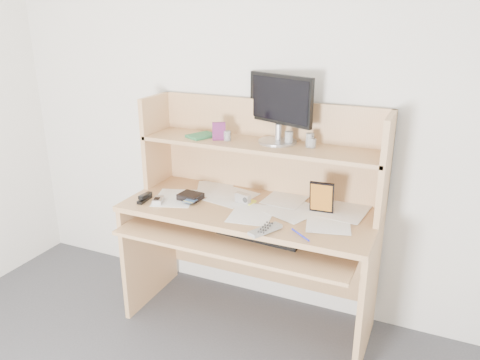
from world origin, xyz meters
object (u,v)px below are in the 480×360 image
at_px(tv_remote, 265,230).
at_px(keyboard, 261,234).
at_px(desk, 255,211).
at_px(game_case, 322,197).
at_px(monitor, 280,107).

bearing_deg(tv_remote, keyboard, 144.93).
distance_m(desk, keyboard, 0.23).
xyz_separation_m(tv_remote, game_case, (0.19, 0.33, 0.08)).
xyz_separation_m(game_case, monitor, (-0.30, 0.15, 0.43)).
xyz_separation_m(tv_remote, monitor, (-0.11, 0.48, 0.51)).
height_order(keyboard, game_case, game_case).
height_order(desk, game_case, desk).
distance_m(tv_remote, monitor, 0.71).
height_order(desk, monitor, monitor).
height_order(keyboard, monitor, monitor).
bearing_deg(game_case, keyboard, -148.70).
bearing_deg(desk, keyboard, -59.36).
bearing_deg(monitor, keyboard, -63.15).
distance_m(keyboard, monitor, 0.70).
bearing_deg(keyboard, tv_remote, -57.15).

